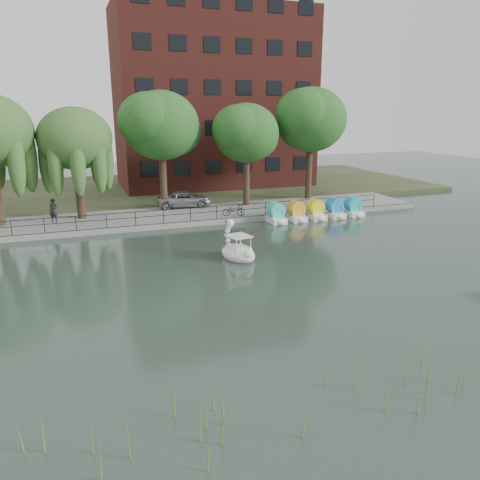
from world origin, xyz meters
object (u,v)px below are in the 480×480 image
minivan (185,198)px  pedestrian (53,209)px  swan_boat (238,250)px  bicycle (233,210)px

minivan → pedestrian: 10.53m
minivan → swan_boat: bearing=-174.5°
minivan → bicycle: minivan is taller
bicycle → swan_boat: size_ratio=0.60×
bicycle → minivan: bearing=38.0°
minivan → pedestrian: pedestrian is taller
minivan → pedestrian: size_ratio=2.68×
pedestrian → swan_boat: (10.06, -11.41, -0.91)m
bicycle → swan_boat: bearing=170.9°
minivan → swan_boat: 13.71m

